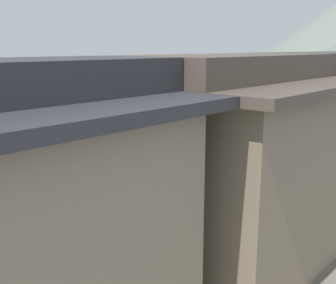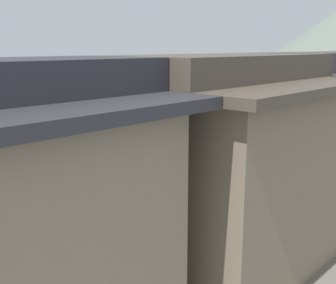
% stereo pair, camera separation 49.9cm
% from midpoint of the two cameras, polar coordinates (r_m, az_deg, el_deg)
% --- Properties ---
extents(boat_moored_nearest, '(1.49, 3.61, 0.57)m').
position_cam_midpoint_polar(boat_moored_nearest, '(16.52, -17.77, -12.75)').
color(boat_moored_nearest, '#232326').
rests_on(boat_moored_nearest, ground).
extents(boat_moored_second, '(2.34, 5.36, 0.83)m').
position_cam_midpoint_polar(boat_moored_second, '(22.20, 4.07, -5.27)').
color(boat_moored_second, '#33281E').
rests_on(boat_moored_second, ground).
extents(house_waterfront_second, '(6.63, 6.99, 6.14)m').
position_cam_midpoint_polar(house_waterfront_second, '(12.79, 8.53, -2.58)').
color(house_waterfront_second, '#7F705B').
rests_on(house_waterfront_second, riverbank_right).
extents(house_waterfront_tall, '(6.08, 5.98, 6.14)m').
position_cam_midpoint_polar(house_waterfront_tall, '(18.32, 19.18, 1.53)').
color(house_waterfront_tall, '#7F705B').
rests_on(house_waterfront_tall, riverbank_right).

